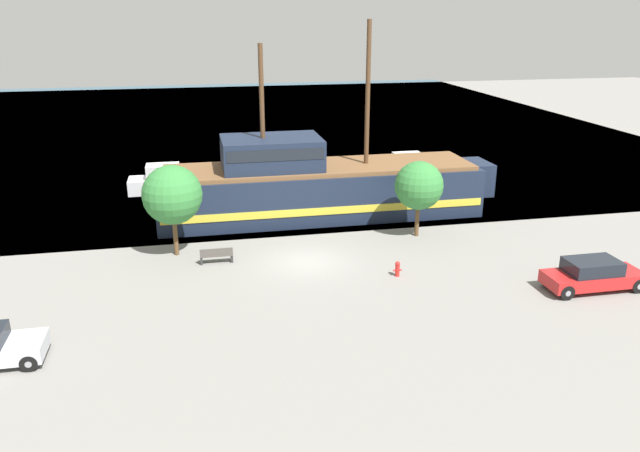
% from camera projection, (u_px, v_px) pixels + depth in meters
% --- Properties ---
extents(ground_plane, '(160.00, 160.00, 0.00)m').
position_uv_depth(ground_plane, '(307.00, 262.00, 32.16)').
color(ground_plane, gray).
extents(water_surface, '(80.00, 80.00, 0.00)m').
position_uv_depth(water_surface, '(238.00, 122.00, 72.88)').
color(water_surface, '#33566B').
rests_on(water_surface, ground).
extents(pirate_ship, '(21.13, 5.08, 11.82)m').
position_uv_depth(pirate_ship, '(316.00, 186.00, 38.91)').
color(pirate_ship, '#192338').
rests_on(pirate_ship, water_surface).
extents(moored_boat_dockside, '(5.75, 2.05, 1.97)m').
position_uv_depth(moored_boat_dockside, '(169.00, 181.00, 44.52)').
color(moored_boat_dockside, silver).
rests_on(moored_boat_dockside, water_surface).
extents(moored_boat_outer, '(5.29, 2.53, 2.03)m').
position_uv_depth(moored_boat_outer, '(412.00, 170.00, 47.55)').
color(moored_boat_outer, '#2D333D').
rests_on(moored_boat_outer, water_surface).
extents(parked_car_curb_front, '(4.59, 1.80, 1.47)m').
position_uv_depth(parked_car_curb_front, '(593.00, 275.00, 28.76)').
color(parked_car_curb_front, '#B21E1E').
rests_on(parked_car_curb_front, ground_plane).
extents(fire_hydrant, '(0.42, 0.25, 0.76)m').
position_uv_depth(fire_hydrant, '(397.00, 268.00, 30.30)').
color(fire_hydrant, red).
rests_on(fire_hydrant, ground_plane).
extents(bench_promenade_east, '(1.66, 0.45, 0.85)m').
position_uv_depth(bench_promenade_east, '(216.00, 255.00, 31.83)').
color(bench_promenade_east, '#4C4742').
rests_on(bench_promenade_east, ground_plane).
extents(tree_row_east, '(3.09, 3.09, 4.85)m').
position_uv_depth(tree_row_east, '(172.00, 195.00, 32.03)').
color(tree_row_east, brown).
rests_on(tree_row_east, ground_plane).
extents(tree_row_mideast, '(2.74, 2.74, 4.36)m').
position_uv_depth(tree_row_mideast, '(419.00, 186.00, 34.93)').
color(tree_row_mideast, brown).
rests_on(tree_row_mideast, ground_plane).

